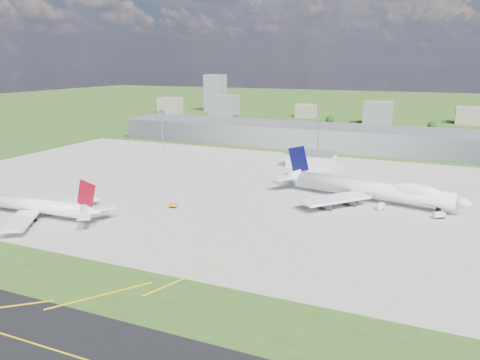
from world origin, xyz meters
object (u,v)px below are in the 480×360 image
at_px(airliner_blue_quad, 372,189).
at_px(van_white_far, 439,215).
at_px(fire_truck, 43,206).
at_px(van_white_near, 381,207).
at_px(tug_yellow, 173,206).
at_px(airliner_red_twin, 36,206).

bearing_deg(airliner_blue_quad, van_white_far, -11.90).
xyz_separation_m(fire_truck, van_white_near, (127.78, 54.99, -0.48)).
distance_m(fire_truck, van_white_near, 139.11).
distance_m(fire_truck, van_white_far, 158.74).
bearing_deg(van_white_far, airliner_blue_quad, 121.71).
height_order(airliner_blue_quad, tug_yellow, airliner_blue_quad).
bearing_deg(tug_yellow, fire_truck, -164.25).
xyz_separation_m(airliner_red_twin, van_white_far, (144.40, 60.81, -3.42)).
xyz_separation_m(airliner_blue_quad, van_white_near, (5.25, -8.99, -4.77)).
bearing_deg(tug_yellow, airliner_red_twin, -153.52).
xyz_separation_m(airliner_red_twin, van_white_near, (122.36, 63.33, -3.41)).
xyz_separation_m(fire_truck, van_white_far, (149.82, 52.46, -0.49)).
relative_size(airliner_red_twin, van_white_near, 13.03).
bearing_deg(van_white_far, fire_truck, 163.89).
distance_m(tug_yellow, van_white_far, 105.98).
bearing_deg(fire_truck, airliner_red_twin, -35.49).
relative_size(airliner_red_twin, airliner_blue_quad, 0.77).
relative_size(airliner_red_twin, van_white_far, 12.74).
relative_size(airliner_blue_quad, van_white_near, 16.89).
distance_m(airliner_red_twin, van_white_near, 137.82).
relative_size(tug_yellow, van_white_near, 0.77).
height_order(airliner_red_twin, airliner_blue_quad, airliner_blue_quad).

